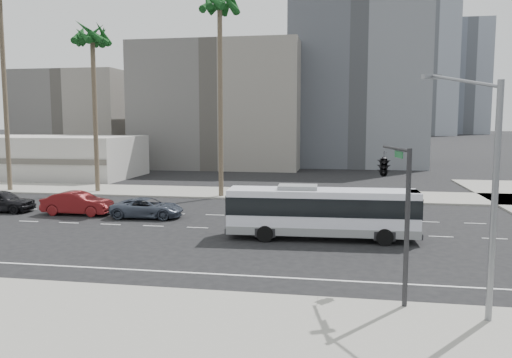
% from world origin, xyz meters
% --- Properties ---
extents(ground, '(700.00, 700.00, 0.00)m').
position_xyz_m(ground, '(0.00, 0.00, 0.00)').
color(ground, black).
rests_on(ground, ground).
extents(sidewalk_north, '(120.00, 7.00, 0.15)m').
position_xyz_m(sidewalk_north, '(0.00, 15.50, 0.07)').
color(sidewalk_north, gray).
rests_on(sidewalk_north, ground).
extents(sidewalk_south, '(120.00, 7.00, 0.15)m').
position_xyz_m(sidewalk_south, '(0.00, -15.50, 0.07)').
color(sidewalk_south, gray).
rests_on(sidewalk_south, ground).
extents(commercial_low, '(22.00, 12.16, 5.00)m').
position_xyz_m(commercial_low, '(-30.00, 25.99, 2.50)').
color(commercial_low, beige).
rests_on(commercial_low, ground).
extents(midrise_beige_west, '(24.00, 18.00, 18.00)m').
position_xyz_m(midrise_beige_west, '(-12.00, 45.00, 9.00)').
color(midrise_beige_west, '#64615D').
rests_on(midrise_beige_west, ground).
extents(midrise_gray_center, '(20.00, 20.00, 26.00)m').
position_xyz_m(midrise_gray_center, '(8.00, 52.00, 13.00)').
color(midrise_gray_center, '#51545C').
rests_on(midrise_gray_center, ground).
extents(midrise_beige_far, '(18.00, 16.00, 15.00)m').
position_xyz_m(midrise_beige_far, '(-38.00, 50.00, 7.50)').
color(midrise_beige_far, '#64615D').
rests_on(midrise_beige_far, ground).
extents(civic_tower, '(42.00, 42.00, 129.00)m').
position_xyz_m(civic_tower, '(-2.00, 250.00, 38.83)').
color(civic_tower, beige).
rests_on(civic_tower, ground).
extents(highrise_right, '(26.00, 26.00, 70.00)m').
position_xyz_m(highrise_right, '(45.00, 230.00, 35.00)').
color(highrise_right, slate).
rests_on(highrise_right, ground).
extents(highrise_far, '(22.00, 22.00, 60.00)m').
position_xyz_m(highrise_far, '(70.00, 260.00, 30.00)').
color(highrise_far, slate).
rests_on(highrise_far, ground).
extents(city_bus, '(11.02, 2.92, 3.14)m').
position_xyz_m(city_bus, '(5.01, -1.72, 1.65)').
color(city_bus, silver).
rests_on(city_bus, ground).
extents(car_a, '(2.69, 5.23, 1.41)m').
position_xyz_m(car_a, '(-7.48, 2.70, 0.71)').
color(car_a, '#3D4555').
rests_on(car_a, ground).
extents(car_b, '(1.82, 5.14, 1.69)m').
position_xyz_m(car_b, '(-12.98, 2.97, 0.85)').
color(car_b, maroon).
rests_on(car_b, ground).
extents(car_c, '(2.18, 5.02, 1.69)m').
position_xyz_m(car_c, '(-19.31, 3.09, 0.84)').
color(car_c, black).
rests_on(car_c, ground).
extents(streetlight_corner, '(2.06, 3.81, 8.64)m').
position_xyz_m(streetlight_corner, '(10.93, -12.93, 4.85)').
color(streetlight_corner, slate).
rests_on(streetlight_corner, ground).
extents(traffic_signal, '(2.74, 3.71, 5.89)m').
position_xyz_m(traffic_signal, '(7.92, -9.77, 4.91)').
color(traffic_signal, '#262628').
rests_on(traffic_signal, ground).
extents(palm_near, '(5.42, 5.42, 18.22)m').
position_xyz_m(palm_near, '(-4.61, 12.99, 16.51)').
color(palm_near, brown).
rests_on(palm_near, ground).
extents(palm_mid, '(5.14, 5.14, 15.89)m').
position_xyz_m(palm_mid, '(-17.11, 14.06, 14.29)').
color(palm_mid, brown).
rests_on(palm_mid, ground).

